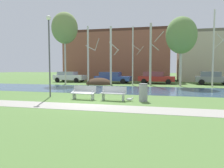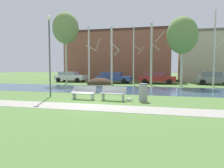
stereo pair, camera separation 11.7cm
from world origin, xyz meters
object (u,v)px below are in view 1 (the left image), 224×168
at_px(seagull, 130,99).
at_px(parked_hatch_third_red, 156,77).
at_px(bench_left, 84,92).
at_px(parked_van_nearest_white, 69,76).
at_px(trash_bin, 143,92).
at_px(streetlamp, 49,43).
at_px(parked_sedan_second_blue, 112,77).
at_px(bench_right, 113,93).
at_px(parked_wagon_fourth_grey, 212,78).

distance_m(seagull, parked_hatch_third_red, 15.24).
xyz_separation_m(bench_left, parked_van_nearest_white, (-8.22, 15.22, 0.30)).
height_order(trash_bin, seagull, trash_bin).
xyz_separation_m(bench_left, streetlamp, (-2.74, 0.57, 3.25)).
bearing_deg(parked_sedan_second_blue, streetlamp, -93.76).
xyz_separation_m(trash_bin, parked_hatch_third_red, (-0.10, 14.99, 0.23)).
bearing_deg(bench_left, bench_right, 0.00).
xyz_separation_m(parked_van_nearest_white, parked_wagon_fourth_grey, (18.58, -0.01, 0.03)).
bearing_deg(seagull, streetlamp, 173.15).
distance_m(bench_left, bench_right, 1.98).
xyz_separation_m(bench_right, parked_hatch_third_red, (1.75, 15.08, 0.32)).
bearing_deg(parked_hatch_third_red, bench_right, -96.61).
xyz_separation_m(seagull, parked_hatch_third_red, (0.68, 15.21, 0.66)).
xyz_separation_m(bench_right, trash_bin, (1.85, 0.10, 0.09)).
relative_size(bench_right, parked_wagon_fourth_grey, 0.40).
bearing_deg(trash_bin, parked_sedan_second_blue, 111.28).
xyz_separation_m(seagull, parked_sedan_second_blue, (-4.87, 14.72, 0.63)).
height_order(bench_right, parked_wagon_fourth_grey, parked_wagon_fourth_grey).
xyz_separation_m(parked_hatch_third_red, parked_wagon_fourth_grey, (6.62, 0.12, 0.02)).
distance_m(bench_right, parked_van_nearest_white, 18.32).
bearing_deg(trash_bin, seagull, -163.69).
relative_size(trash_bin, parked_sedan_second_blue, 0.23).
xyz_separation_m(bench_right, seagull, (1.07, -0.13, -0.34)).
xyz_separation_m(trash_bin, parked_wagon_fourth_grey, (6.52, 15.10, 0.25)).
height_order(trash_bin, parked_wagon_fourth_grey, parked_wagon_fourth_grey).
height_order(trash_bin, parked_van_nearest_white, parked_van_nearest_white).
bearing_deg(parked_wagon_fourth_grey, bench_left, -124.27).
height_order(streetlamp, parked_sedan_second_blue, streetlamp).
height_order(bench_right, streetlamp, streetlamp).
height_order(streetlamp, parked_van_nearest_white, streetlamp).
bearing_deg(parked_van_nearest_white, trash_bin, -51.43).
bearing_deg(trash_bin, parked_wagon_fourth_grey, 66.64).
xyz_separation_m(streetlamp, parked_wagon_fourth_grey, (13.09, 14.64, -2.91)).
bearing_deg(seagull, parked_sedan_second_blue, 108.31).
relative_size(parked_sedan_second_blue, parked_hatch_third_red, 1.04).
bearing_deg(parked_sedan_second_blue, seagull, -71.69).
bearing_deg(parked_hatch_third_red, trash_bin, -89.62).
distance_m(bench_left, parked_wagon_fourth_grey, 18.40).
height_order(seagull, parked_van_nearest_white, parked_van_nearest_white).
bearing_deg(bench_left, parked_hatch_third_red, 76.10).
height_order(bench_left, parked_hatch_third_red, parked_hatch_third_red).
bearing_deg(parked_wagon_fourth_grey, trash_bin, -113.36).
bearing_deg(bench_right, streetlamp, 173.17).
bearing_deg(parked_van_nearest_white, parked_sedan_second_blue, -5.55).
bearing_deg(parked_wagon_fourth_grey, parked_sedan_second_blue, -177.14).
bearing_deg(parked_sedan_second_blue, bench_right, -75.41).
bearing_deg(trash_bin, bench_right, -176.99).
distance_m(bench_right, seagull, 1.13).
relative_size(bench_right, parked_hatch_third_red, 0.36).
height_order(bench_left, parked_van_nearest_white, parked_van_nearest_white).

